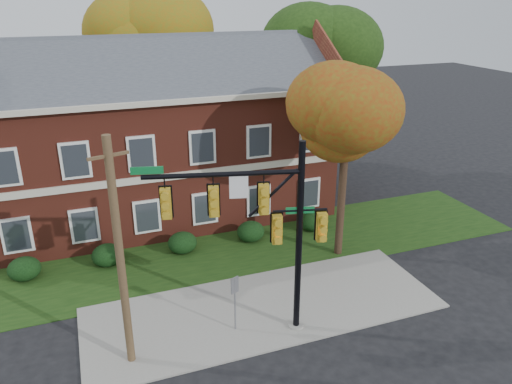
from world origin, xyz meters
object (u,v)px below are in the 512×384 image
object	(u,v)px
tree_right_rear	(337,57)
hedge_left	(107,255)
hedge_far_left	(24,269)
traffic_signal	(262,221)
hedge_far_right	(313,221)
tree_far_rear	(152,40)
sign_post	(235,295)
apartment_building	(156,127)
hedge_center	(182,243)
utility_pole	(120,257)
tree_near_right	(353,118)
hedge_right	(251,231)

from	to	relation	value
tree_right_rear	hedge_left	bearing A→B (deg)	-157.58
hedge_far_left	traffic_signal	xyz separation A→B (m)	(8.40, -6.96, 3.99)
hedge_far_right	tree_far_rear	bearing A→B (deg)	113.37
sign_post	hedge_far_left	bearing A→B (deg)	116.67
apartment_building	hedge_center	distance (m)	6.89
apartment_building	utility_pole	size ratio (longest dim) A/B	2.36
tree_near_right	hedge_right	bearing A→B (deg)	142.72
sign_post	apartment_building	bearing A→B (deg)	70.52
tree_far_rear	traffic_signal	xyz separation A→B (m)	(0.06, -20.05, -4.32)
hedge_far_left	traffic_signal	bearing A→B (deg)	-39.63
tree_right_rear	traffic_signal	xyz separation A→B (m)	(-9.91, -13.07, -3.60)
tree_far_rear	tree_right_rear	bearing A→B (deg)	-35.00
hedge_right	traffic_signal	size ratio (longest dim) A/B	0.19
hedge_far_left	tree_near_right	distance (m)	15.75
hedge_far_right	tree_far_rear	world-z (taller)	tree_far_rear
apartment_building	tree_right_rear	xyz separation A→B (m)	(11.31, 0.86, 3.13)
hedge_far_left	hedge_far_right	bearing A→B (deg)	0.00
hedge_left	sign_post	size ratio (longest dim) A/B	0.61
traffic_signal	utility_pole	xyz separation A→B (m)	(-4.74, -0.00, -0.48)
hedge_center	hedge_far_right	xyz separation A→B (m)	(7.00, 0.00, 0.00)
hedge_right	tree_far_rear	bearing A→B (deg)	99.36
hedge_right	tree_far_rear	distance (m)	15.66
hedge_right	hedge_far_right	xyz separation A→B (m)	(3.50, 0.00, 0.00)
apartment_building	hedge_far_left	size ratio (longest dim) A/B	13.43
tree_right_rear	hedge_right	bearing A→B (deg)	-141.98
hedge_center	tree_far_rear	size ratio (longest dim) A/B	0.12
hedge_center	tree_near_right	size ratio (longest dim) A/B	0.16
tree_right_rear	tree_far_rear	bearing A→B (deg)	145.00
tree_far_rear	sign_post	xyz separation A→B (m)	(-0.84, -19.72, -7.29)
hedge_far_right	tree_near_right	world-z (taller)	tree_near_right
hedge_center	sign_post	xyz separation A→B (m)	(0.50, -6.62, 1.03)
hedge_far_left	utility_pole	distance (m)	8.61
tree_right_rear	sign_post	size ratio (longest dim) A/B	4.63
hedge_center	hedge_right	world-z (taller)	same
hedge_far_left	hedge_left	bearing A→B (deg)	0.00
utility_pole	tree_far_rear	bearing A→B (deg)	60.62
hedge_far_left	tree_near_right	world-z (taller)	tree_near_right
hedge_far_right	traffic_signal	xyz separation A→B (m)	(-5.60, -6.96, 3.99)
tree_near_right	traffic_signal	xyz separation A→B (m)	(-5.82, -4.12, -2.15)
hedge_far_left	hedge_center	world-z (taller)	same
hedge_far_left	utility_pole	bearing A→B (deg)	-62.26
hedge_far_left	sign_post	distance (m)	10.06
traffic_signal	hedge_far_right	bearing A→B (deg)	65.01
utility_pole	tree_near_right	bearing A→B (deg)	5.09
hedge_far_left	hedge_right	distance (m)	10.50
hedge_left	apartment_building	bearing A→B (deg)	56.33
hedge_right	tree_near_right	distance (m)	7.72
hedge_far_right	hedge_left	bearing A→B (deg)	180.00
hedge_far_left	tree_far_rear	distance (m)	17.61
hedge_left	tree_far_rear	distance (m)	16.25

